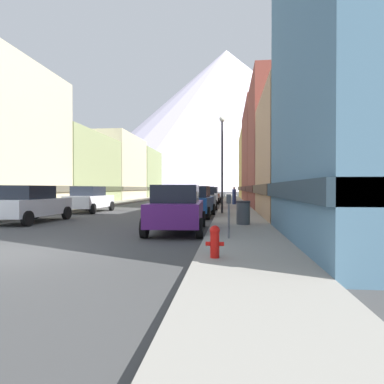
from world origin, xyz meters
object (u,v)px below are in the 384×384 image
at_px(pedestrian_0, 234,196).
at_px(car_left_1, 90,199).
at_px(parking_meter_near, 229,210).
at_px(streetlamp_right, 222,150).
at_px(car_driving_0, 202,193).
at_px(car_right_3, 210,195).
at_px(car_right_2, 204,198).
at_px(car_driving_1, 183,193).
at_px(trash_bin_right, 243,213).
at_px(potted_plant_0, 0,207).
at_px(car_right_0, 177,208).
at_px(car_right_1, 195,201).
at_px(car_left_0, 31,204).
at_px(fire_hydrant_near, 215,240).

bearing_deg(pedestrian_0, car_left_1, -137.39).
xyz_separation_m(parking_meter_near, streetlamp_right, (-0.40, 10.19, 2.97)).
bearing_deg(car_driving_0, car_right_3, -82.88).
bearing_deg(car_right_2, car_driving_1, 101.26).
bearing_deg(trash_bin_right, potted_plant_0, 165.80).
xyz_separation_m(car_driving_1, streetlamp_right, (6.95, -33.37, 3.09)).
relative_size(car_right_0, car_right_2, 1.00).
distance_m(car_right_1, streetlamp_right, 3.61).
xyz_separation_m(car_right_2, potted_plant_0, (-10.80, -9.09, -0.27)).
bearing_deg(car_right_0, trash_bin_right, 31.98).
distance_m(car_left_0, car_right_3, 21.51).
xyz_separation_m(car_right_1, pedestrian_0, (2.45, 12.23, -0.00)).
xyz_separation_m(car_right_2, parking_meter_near, (1.95, -16.44, 0.11)).
height_order(car_left_0, car_right_3, same).
relative_size(car_left_1, parking_meter_near, 3.33).
bearing_deg(car_right_2, trash_bin_right, -78.43).
relative_size(car_left_1, trash_bin_right, 4.53).
height_order(car_driving_0, streetlamp_right, streetlamp_right).
height_order(car_right_1, pedestrian_0, car_right_1).
distance_m(car_right_2, pedestrian_0, 5.50).
xyz_separation_m(car_left_0, potted_plant_0, (-3.20, 2.19, -0.27)).
bearing_deg(car_left_0, car_right_1, 27.57).
bearing_deg(potted_plant_0, streetlamp_right, 12.94).
height_order(car_right_0, streetlamp_right, streetlamp_right).
distance_m(trash_bin_right, potted_plant_0, 13.77).
height_order(car_driving_0, parking_meter_near, car_driving_0).
xyz_separation_m(car_right_3, parking_meter_near, (1.95, -25.29, 0.11)).
xyz_separation_m(car_right_0, streetlamp_right, (1.55, 7.81, 3.09)).
distance_m(car_right_0, car_right_1, 6.75).
xyz_separation_m(fire_hydrant_near, pedestrian_0, (0.80, 24.24, 0.37)).
relative_size(car_right_3, pedestrian_0, 2.73).
xyz_separation_m(car_right_1, trash_bin_right, (2.55, -5.16, -0.26)).
distance_m(fire_hydrant_near, trash_bin_right, 6.91).
height_order(car_driving_1, streetlamp_right, streetlamp_right).
bearing_deg(car_driving_1, potted_plant_0, -98.48).
relative_size(car_left_1, pedestrian_0, 2.73).
relative_size(car_right_2, car_driving_1, 1.02).
bearing_deg(car_driving_1, fire_hydrant_near, -81.37).
bearing_deg(streetlamp_right, car_left_0, -151.22).
relative_size(car_right_0, car_driving_1, 1.02).
height_order(car_right_0, car_driving_1, same).
bearing_deg(pedestrian_0, streetlamp_right, -94.61).
relative_size(car_right_1, potted_plant_0, 4.92).
bearing_deg(parking_meter_near, potted_plant_0, 150.02).
relative_size(trash_bin_right, potted_plant_0, 1.08).
xyz_separation_m(car_right_1, car_right_2, (-0.00, 7.31, 0.00)).
bearing_deg(car_right_1, car_driving_1, 98.91).
xyz_separation_m(car_right_0, pedestrian_0, (2.45, 18.98, -0.00)).
distance_m(car_right_3, parking_meter_near, 25.36).
bearing_deg(fire_hydrant_near, car_right_1, 97.83).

